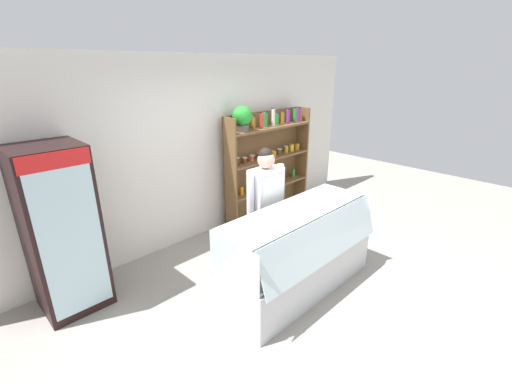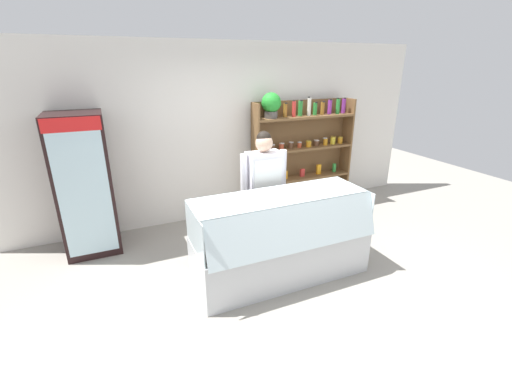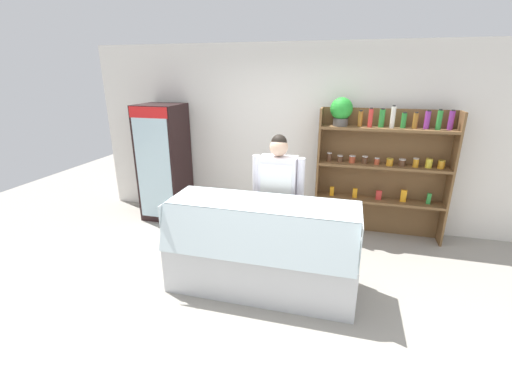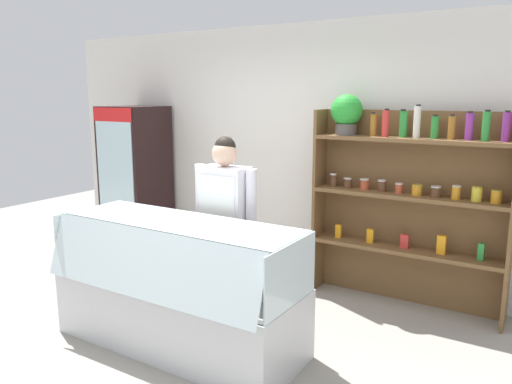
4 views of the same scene
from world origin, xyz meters
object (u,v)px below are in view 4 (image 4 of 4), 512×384
drinks_fridge (136,181)px  deli_display_case (178,307)px  shelving_unit (400,186)px  shop_clerk (225,214)px

drinks_fridge → deli_display_case: drinks_fridge is taller
drinks_fridge → shelving_unit: (3.23, 0.15, 0.22)m
shop_clerk → deli_display_case: bearing=-95.1°
shelving_unit → deli_display_case: bearing=-125.0°
drinks_fridge → shelving_unit: 3.24m
shop_clerk → shelving_unit: bearing=44.9°
drinks_fridge → shop_clerk: (2.07, -1.00, 0.05)m
shelving_unit → shop_clerk: (-1.16, -1.16, -0.18)m
drinks_fridge → shop_clerk: 2.30m
deli_display_case → drinks_fridge: bearing=141.9°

